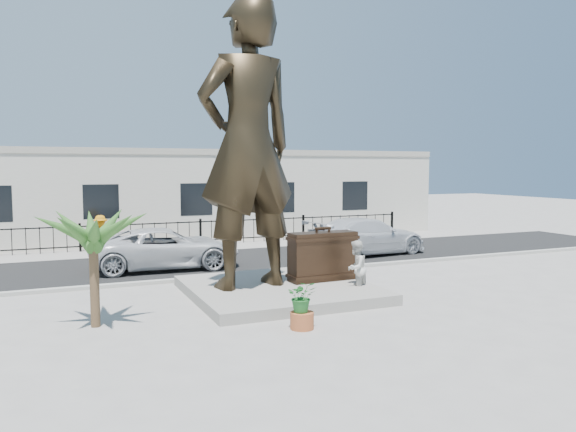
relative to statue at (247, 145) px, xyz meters
name	(u,v)px	position (x,y,z in m)	size (l,w,h in m)	color
ground	(316,304)	(1.44, -1.63, -4.44)	(100.00, 100.00, 0.00)	#9E9991
street	(230,260)	(1.44, 6.37, -4.44)	(40.00, 7.00, 0.01)	black
curb	(260,274)	(1.44, 2.87, -4.38)	(40.00, 0.25, 0.12)	#A5A399
far_sidewalk	(205,247)	(1.44, 10.37, -4.43)	(40.00, 2.50, 0.02)	#9E9991
plinth	(279,290)	(0.94, -0.13, -4.29)	(5.20, 5.20, 0.30)	gray
fence	(200,233)	(1.44, 11.17, -3.84)	(22.00, 0.10, 1.20)	black
building	(181,196)	(1.44, 15.37, -2.24)	(28.00, 7.00, 4.40)	silver
statue	(247,145)	(0.00, 0.00, 0.00)	(3.02, 1.98, 8.29)	#2D2316
suitcase	(323,256)	(2.44, -0.02, -3.39)	(2.13, 0.68, 1.50)	black
tourist	(356,268)	(3.01, -1.08, -3.62)	(0.80, 0.62, 1.64)	silver
car_white	(165,248)	(-1.36, 5.50, -3.67)	(2.53, 5.49, 1.53)	silver
car_silver	(367,236)	(7.34, 5.48, -3.63)	(2.24, 5.52, 1.60)	silver
worker	(101,235)	(-3.28, 9.98, -3.57)	(1.10, 0.63, 1.70)	orange
palm_tree	(96,327)	(-4.37, -1.52, -4.44)	(1.80, 1.80, 3.20)	#2D5920
planter	(302,321)	(0.08, -3.63, -4.24)	(0.56, 0.56, 0.40)	#A8542C
shrub	(302,296)	(0.08, -3.63, -3.67)	(0.68, 0.59, 0.76)	#216827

